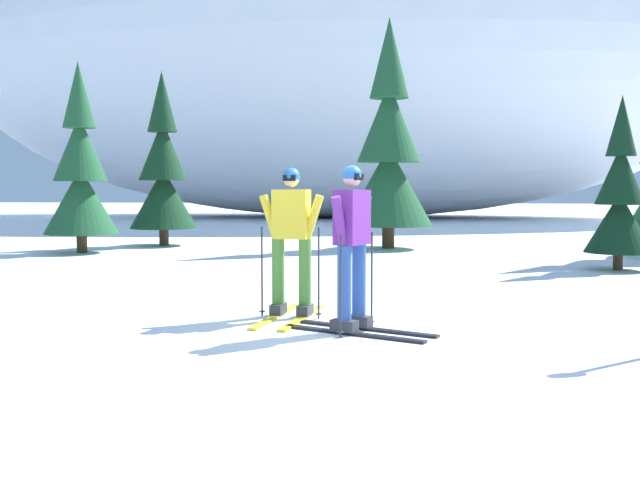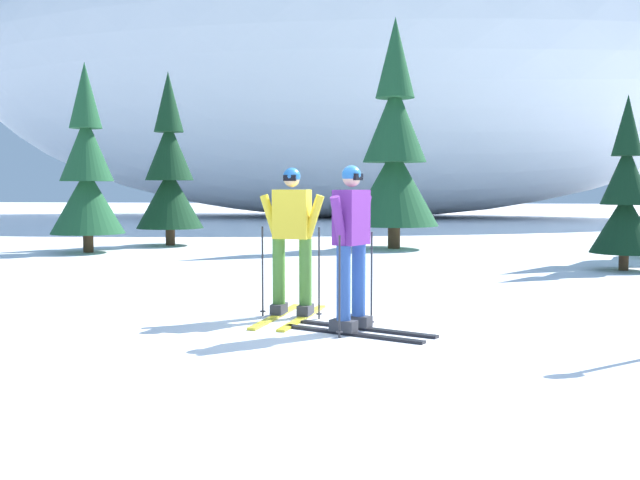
% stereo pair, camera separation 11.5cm
% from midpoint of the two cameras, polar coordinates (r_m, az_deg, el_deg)
% --- Properties ---
extents(ground_plane, '(120.00, 120.00, 0.00)m').
position_cam_midpoint_polar(ground_plane, '(8.03, 3.29, -6.99)').
color(ground_plane, white).
extents(skier_yellow_jacket, '(0.80, 1.73, 1.77)m').
position_cam_midpoint_polar(skier_yellow_jacket, '(8.76, -2.60, 0.08)').
color(skier_yellow_jacket, gold).
rests_on(skier_yellow_jacket, ground).
extents(skier_purple_jacket, '(1.66, 1.10, 1.77)m').
position_cam_midpoint_polar(skier_purple_jacket, '(7.86, 2.10, -0.41)').
color(skier_purple_jacket, black).
rests_on(skier_purple_jacket, ground).
extents(pine_tree_far_left, '(1.71, 1.71, 4.43)m').
position_cam_midpoint_polar(pine_tree_far_left, '(18.16, -18.11, 4.89)').
color(pine_tree_far_left, '#47301E').
rests_on(pine_tree_far_left, ground).
extents(pine_tree_center_left, '(1.75, 1.75, 4.53)m').
position_cam_midpoint_polar(pine_tree_center_left, '(19.83, -12.13, 5.05)').
color(pine_tree_center_left, '#47301E').
rests_on(pine_tree_center_left, ground).
extents(pine_tree_center, '(2.20, 2.20, 5.69)m').
position_cam_midpoint_polar(pine_tree_center, '(18.56, 5.13, 6.69)').
color(pine_tree_center, '#47301E').
rests_on(pine_tree_center, ground).
extents(pine_tree_center_right, '(1.24, 1.24, 3.22)m').
position_cam_midpoint_polar(pine_tree_center_right, '(14.75, 21.83, 3.06)').
color(pine_tree_center_right, '#47301E').
rests_on(pine_tree_center_right, ground).
extents(snow_ridge_background, '(39.39, 18.12, 15.49)m').
position_cam_midpoint_polar(snow_ridge_background, '(37.70, 2.21, 13.60)').
color(snow_ridge_background, white).
rests_on(snow_ridge_background, ground).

